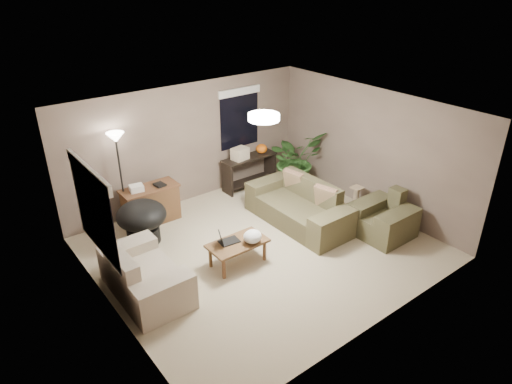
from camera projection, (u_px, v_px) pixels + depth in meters
room_shell at (263, 186)px, 7.66m from camera, size 5.50×5.50×5.50m
main_sofa at (299, 209)px, 8.92m from camera, size 0.95×2.20×0.85m
throw_pillows at (310, 189)px, 8.90m from camera, size 0.34×1.39×0.47m
loveseat at (144, 278)px, 6.95m from camera, size 0.90×1.60×0.85m
armchair at (383, 220)px, 8.52m from camera, size 0.95×1.00×0.85m
coffee_table at (238, 245)px, 7.65m from camera, size 1.00×0.55×0.42m
laptop at (226, 240)px, 7.57m from camera, size 0.41×0.27×0.24m
plastic_bag at (252, 237)px, 7.57m from camera, size 0.40×0.38×0.22m
desk at (151, 205)px, 8.90m from camera, size 1.10×0.50×0.75m
desk_papers at (141, 187)px, 8.62m from camera, size 0.69×0.29×0.12m
console_table at (249, 169)px, 10.27m from camera, size 1.30×0.40×0.75m
pumpkin at (262, 149)px, 10.28m from camera, size 0.33×0.33×0.21m
cardboard_box at (240, 154)px, 9.94m from camera, size 0.39×0.31×0.26m
papasan_chair at (142, 219)px, 8.22m from camera, size 1.18×1.18×0.80m
floor_lamp at (117, 149)px, 8.21m from camera, size 0.32×0.32×1.91m
ceiling_fixture at (264, 117)px, 7.13m from camera, size 0.50×0.50×0.10m
houseplant at (295, 166)px, 10.25m from camera, size 1.20×1.33×1.04m
cat_scratching_post at (356, 200)px, 9.44m from camera, size 0.32×0.32×0.50m
window_left at (91, 196)px, 6.14m from camera, size 0.05×1.56×1.33m
window_back at (239, 108)px, 9.88m from camera, size 1.06×0.05×1.33m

